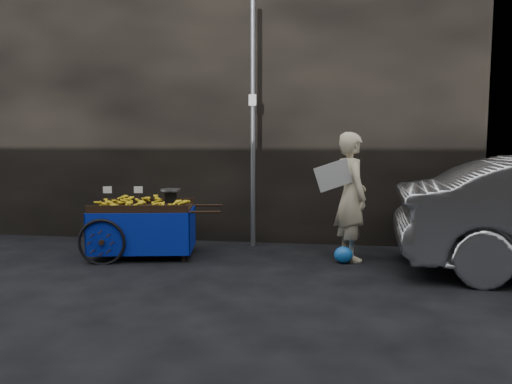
# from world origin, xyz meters

# --- Properties ---
(ground) EXTENTS (80.00, 80.00, 0.00)m
(ground) POSITION_xyz_m (0.00, 0.00, 0.00)
(ground) COLOR black
(ground) RESTS_ON ground
(building_wall) EXTENTS (13.50, 2.00, 5.00)m
(building_wall) POSITION_xyz_m (0.39, 2.60, 2.50)
(building_wall) COLOR black
(building_wall) RESTS_ON ground
(street_pole) EXTENTS (0.12, 0.10, 4.00)m
(street_pole) POSITION_xyz_m (0.30, 1.30, 2.01)
(street_pole) COLOR slate
(street_pole) RESTS_ON ground
(banana_cart) EXTENTS (2.15, 1.26, 1.10)m
(banana_cart) POSITION_xyz_m (-1.28, 0.35, 0.68)
(banana_cart) COLOR black
(banana_cart) RESTS_ON ground
(vendor) EXTENTS (0.89, 0.80, 1.88)m
(vendor) POSITION_xyz_m (1.86, 0.61, 0.94)
(vendor) COLOR beige
(vendor) RESTS_ON ground
(plastic_bag) EXTENTS (0.27, 0.21, 0.24)m
(plastic_bag) POSITION_xyz_m (1.76, 0.35, 0.12)
(plastic_bag) COLOR blue
(plastic_bag) RESTS_ON ground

